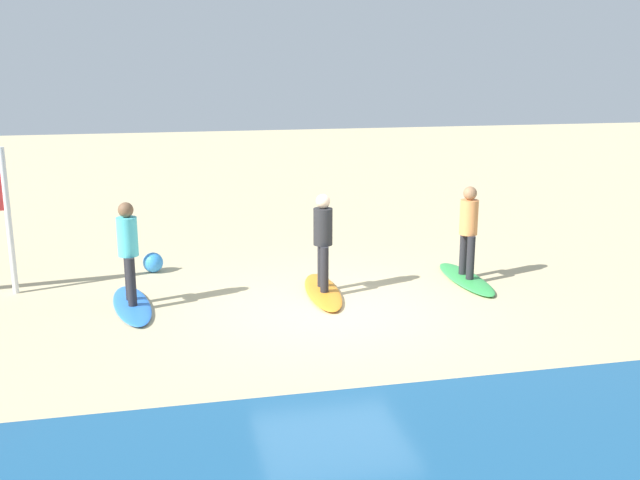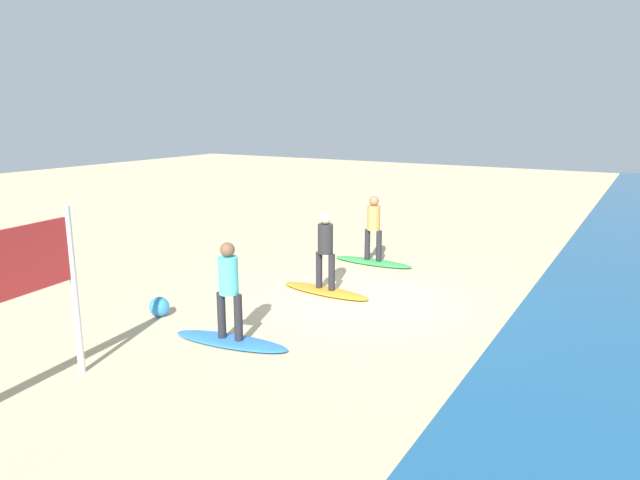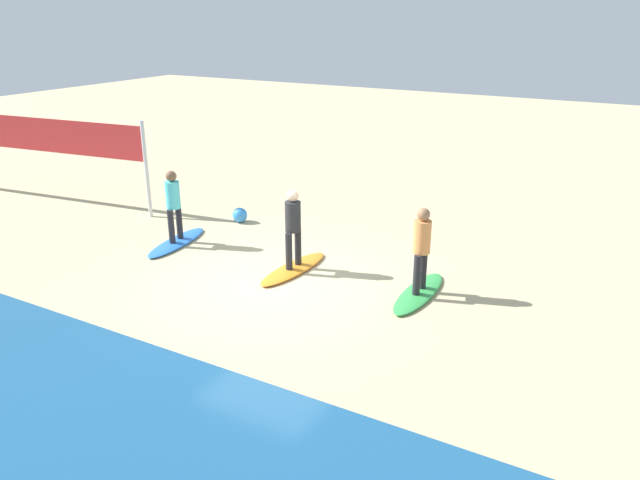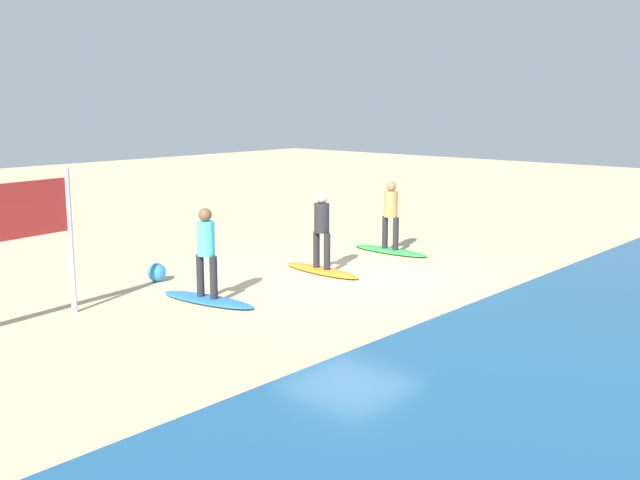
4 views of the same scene
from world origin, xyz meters
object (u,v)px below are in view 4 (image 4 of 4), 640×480
surfer_orange (322,225)px  surfer_green (391,210)px  surfboard_orange (322,270)px  surfer_blue (206,246)px  surfboard_green (390,251)px  surfboard_blue (208,300)px  beach_ball (157,272)px

surfer_orange → surfer_green: bearing=-176.5°
surfboard_orange → surfer_blue: 3.31m
surfboard_green → surfboard_blue: same height
surfboard_orange → surfboard_blue: 3.16m
surfboard_orange → surfer_blue: bearing=-85.8°
surfer_orange → beach_ball: surfer_orange is taller
surfer_green → surfboard_orange: size_ratio=0.78×
surfboard_green → surfer_orange: 2.86m
surfboard_orange → surfer_blue: surfer_blue is taller
surfer_green → beach_ball: size_ratio=4.36×
surfboard_orange → surfboard_blue: size_ratio=1.00×
surfboard_green → surfer_green: bearing=0.1°
surfer_green → surfboard_orange: bearing=3.5°
surfer_blue → surfboard_orange: bearing=-179.7°
surfboard_orange → surfboard_blue: (3.16, 0.02, 0.00)m
surfer_blue → beach_ball: (-0.34, -1.99, -0.85)m
surfboard_green → surfboard_blue: size_ratio=1.00×
surfer_blue → surfer_green: bearing=-178.2°
beach_ball → surfer_green: bearing=161.8°
beach_ball → surfer_orange: bearing=145.1°
surfboard_blue → surfer_orange: bearing=82.2°
surfer_blue → beach_ball: bearing=-99.6°
surfer_blue → surfer_orange: bearing=-179.7°
surfboard_orange → surfboard_green: bearing=97.4°
surfboard_green → surfboard_orange: size_ratio=1.00×
surfboard_green → surfboard_blue: 5.84m
surfer_green → surfboard_blue: size_ratio=0.78×
surfboard_orange → beach_ball: beach_ball is taller
surfboard_green → surfer_orange: surfer_orange is taller
surfboard_blue → surfer_blue: size_ratio=1.28×
surfboard_green → surfer_green: size_ratio=1.28×
surfboard_green → surfer_orange: bearing=-86.4°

